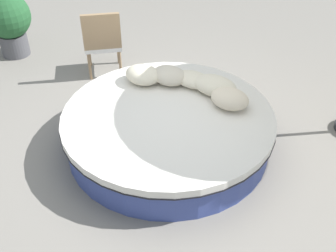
{
  "coord_description": "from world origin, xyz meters",
  "views": [
    {
      "loc": [
        -1.83,
        3.06,
        3.01
      ],
      "look_at": [
        0.0,
        0.0,
        0.27
      ],
      "focal_mm": 42.47,
      "sensor_mm": 36.0,
      "label": 1
    }
  ],
  "objects_px": {
    "throw_pillow_2": "(193,80)",
    "patio_chair": "(102,39)",
    "throw_pillow_4": "(143,75)",
    "throw_pillow_0": "(230,99)",
    "planter": "(8,20)",
    "round_bed": "(168,129)",
    "throw_pillow_3": "(169,76)",
    "throw_pillow_1": "(215,86)"
  },
  "relations": [
    {
      "from": "throw_pillow_2",
      "to": "patio_chair",
      "type": "bearing_deg",
      "value": -9.36
    },
    {
      "from": "throw_pillow_4",
      "to": "patio_chair",
      "type": "distance_m",
      "value": 1.15
    },
    {
      "from": "throw_pillow_2",
      "to": "throw_pillow_4",
      "type": "distance_m",
      "value": 0.61
    },
    {
      "from": "throw_pillow_0",
      "to": "planter",
      "type": "height_order",
      "value": "planter"
    },
    {
      "from": "patio_chair",
      "to": "planter",
      "type": "relative_size",
      "value": 0.98
    },
    {
      "from": "throw_pillow_4",
      "to": "planter",
      "type": "xyz_separation_m",
      "value": [
        2.67,
        -0.28,
        0.02
      ]
    },
    {
      "from": "round_bed",
      "to": "throw_pillow_4",
      "type": "distance_m",
      "value": 0.79
    },
    {
      "from": "throw_pillow_0",
      "to": "planter",
      "type": "bearing_deg",
      "value": -3.33
    },
    {
      "from": "throw_pillow_0",
      "to": "throw_pillow_3",
      "type": "relative_size",
      "value": 1.0
    },
    {
      "from": "throw_pillow_4",
      "to": "throw_pillow_0",
      "type": "bearing_deg",
      "value": -177.22
    },
    {
      "from": "throw_pillow_3",
      "to": "throw_pillow_4",
      "type": "bearing_deg",
      "value": 28.35
    },
    {
      "from": "round_bed",
      "to": "throw_pillow_3",
      "type": "relative_size",
      "value": 5.42
    },
    {
      "from": "throw_pillow_3",
      "to": "patio_chair",
      "type": "bearing_deg",
      "value": -15.32
    },
    {
      "from": "throw_pillow_1",
      "to": "throw_pillow_2",
      "type": "distance_m",
      "value": 0.31
    },
    {
      "from": "throw_pillow_2",
      "to": "round_bed",
      "type": "bearing_deg",
      "value": 93.55
    },
    {
      "from": "throw_pillow_0",
      "to": "throw_pillow_1",
      "type": "xyz_separation_m",
      "value": [
        0.26,
        -0.17,
        -0.0
      ]
    },
    {
      "from": "throw_pillow_0",
      "to": "throw_pillow_1",
      "type": "bearing_deg",
      "value": -32.58
    },
    {
      "from": "planter",
      "to": "throw_pillow_1",
      "type": "bearing_deg",
      "value": 179.16
    },
    {
      "from": "throw_pillow_0",
      "to": "patio_chair",
      "type": "xyz_separation_m",
      "value": [
        2.16,
        -0.46,
        0.01
      ]
    },
    {
      "from": "throw_pillow_0",
      "to": "throw_pillow_4",
      "type": "bearing_deg",
      "value": 2.78
    },
    {
      "from": "patio_chair",
      "to": "throw_pillow_4",
      "type": "bearing_deg",
      "value": -67.23
    },
    {
      "from": "round_bed",
      "to": "patio_chair",
      "type": "bearing_deg",
      "value": -29.4
    },
    {
      "from": "throw_pillow_1",
      "to": "throw_pillow_3",
      "type": "distance_m",
      "value": 0.59
    },
    {
      "from": "throw_pillow_4",
      "to": "patio_chair",
      "type": "height_order",
      "value": "patio_chair"
    },
    {
      "from": "round_bed",
      "to": "throw_pillow_1",
      "type": "xyz_separation_m",
      "value": [
        -0.26,
        -0.63,
        0.32
      ]
    },
    {
      "from": "throw_pillow_0",
      "to": "patio_chair",
      "type": "distance_m",
      "value": 2.2
    },
    {
      "from": "round_bed",
      "to": "throw_pillow_1",
      "type": "height_order",
      "value": "throw_pillow_1"
    },
    {
      "from": "patio_chair",
      "to": "planter",
      "type": "bearing_deg",
      "value": 147.38
    },
    {
      "from": "round_bed",
      "to": "throw_pillow_2",
      "type": "height_order",
      "value": "throw_pillow_2"
    },
    {
      "from": "throw_pillow_2",
      "to": "throw_pillow_1",
      "type": "bearing_deg",
      "value": 175.18
    },
    {
      "from": "throw_pillow_0",
      "to": "patio_chair",
      "type": "relative_size",
      "value": 0.45
    },
    {
      "from": "planter",
      "to": "throw_pillow_4",
      "type": "bearing_deg",
      "value": 174.11
    },
    {
      "from": "throw_pillow_3",
      "to": "planter",
      "type": "distance_m",
      "value": 2.95
    },
    {
      "from": "throw_pillow_0",
      "to": "throw_pillow_4",
      "type": "distance_m",
      "value": 1.13
    },
    {
      "from": "planter",
      "to": "throw_pillow_2",
      "type": "bearing_deg",
      "value": 179.54
    },
    {
      "from": "throw_pillow_0",
      "to": "planter",
      "type": "distance_m",
      "value": 3.8
    },
    {
      "from": "throw_pillow_4",
      "to": "planter",
      "type": "distance_m",
      "value": 2.68
    },
    {
      "from": "throw_pillow_1",
      "to": "planter",
      "type": "xyz_separation_m",
      "value": [
        3.53,
        -0.05,
        0.02
      ]
    },
    {
      "from": "throw_pillow_4",
      "to": "throw_pillow_2",
      "type": "bearing_deg",
      "value": -156.01
    },
    {
      "from": "throw_pillow_1",
      "to": "throw_pillow_2",
      "type": "relative_size",
      "value": 1.06
    },
    {
      "from": "throw_pillow_1",
      "to": "throw_pillow_2",
      "type": "bearing_deg",
      "value": -4.82
    },
    {
      "from": "round_bed",
      "to": "throw_pillow_2",
      "type": "bearing_deg",
      "value": -86.45
    }
  ]
}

